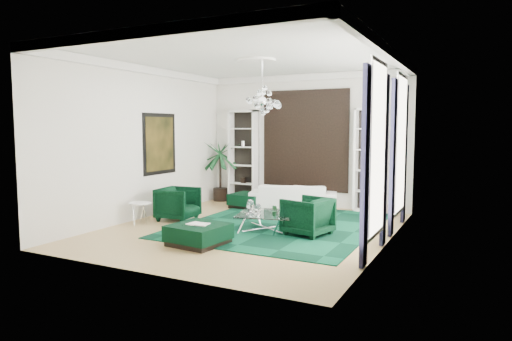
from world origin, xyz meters
The scene contains 30 objects.
floor centered at (0.00, 0.00, -0.01)m, with size 6.00×7.00×0.02m, color tan.
ceiling centered at (0.00, 0.00, 3.81)m, with size 6.00×7.00×0.02m, color white.
wall_back centered at (0.00, 3.51, 1.90)m, with size 6.00×0.02×3.80m, color silver.
wall_front centered at (0.00, -3.51, 1.90)m, with size 6.00×0.02×3.80m, color silver.
wall_left centered at (-3.01, 0.00, 1.90)m, with size 0.02×7.00×3.80m, color silver.
wall_right centered at (3.01, 0.00, 1.90)m, with size 0.02×7.00×3.80m, color silver.
crown_molding centered at (0.00, 0.00, 3.70)m, with size 6.00×7.00×0.18m, color white, non-canonical shape.
ceiling_medallion centered at (0.00, 0.30, 3.77)m, with size 0.90×0.90×0.05m, color white.
tapestry centered at (0.00, 3.46, 1.90)m, with size 2.50×0.06×2.80m, color black.
shelving_left centered at (-1.95, 3.31, 1.40)m, with size 0.90×0.38×2.80m, color white, non-canonical shape.
shelving_right centered at (1.95, 3.31, 1.40)m, with size 0.90×0.38×2.80m, color white, non-canonical shape.
painting centered at (-2.97, 0.60, 1.85)m, with size 0.04×1.30×1.60m, color black.
window_near centered at (2.99, -0.90, 1.90)m, with size 0.03×1.10×2.90m, color white.
curtain_near_a centered at (2.96, -1.68, 1.65)m, with size 0.07×0.30×3.25m, color black.
curtain_near_b centered at (2.96, -0.12, 1.65)m, with size 0.07×0.30×3.25m, color black.
window_far centered at (2.99, 1.50, 1.90)m, with size 0.03×1.10×2.90m, color white.
curtain_far_a centered at (2.96, 0.72, 1.65)m, with size 0.07×0.30×3.25m, color black.
curtain_far_b centered at (2.96, 2.28, 1.65)m, with size 0.07×0.30×3.25m, color black.
rug centered at (0.46, 0.68, 0.01)m, with size 4.20×5.00×0.02m, color black.
sofa centered at (-0.10, 2.81, 0.35)m, with size 2.39×0.94×0.70m, color white.
armchair_left centered at (-2.05, 0.11, 0.41)m, with size 0.87×0.89×0.81m, color black.
armchair_right centered at (1.36, 0.05, 0.41)m, with size 0.87×0.89×0.81m, color black.
coffee_table centered at (0.45, -0.05, 0.21)m, with size 1.20×1.20×0.41m, color white, non-canonical shape.
ottoman_side centered at (-1.32, 2.44, 0.20)m, with size 0.90×0.90×0.40m, color black.
ottoman_front centered at (-0.27, -1.66, 0.20)m, with size 1.00×1.00×0.40m, color black.
book centered at (-0.27, -1.66, 0.42)m, with size 0.42×0.28×0.03m, color white.
side_table centered at (-2.55, -0.70, 0.25)m, with size 0.52×0.52×0.50m, color white.
palm centered at (-2.65, 3.10, 1.20)m, with size 1.50×1.50×2.40m, color #154521, non-canonical shape.
chandelier centered at (0.20, 0.22, 2.85)m, with size 0.80×0.80×0.72m, color white, non-canonical shape.
table_plant centered at (0.75, -0.30, 0.53)m, with size 0.13×0.11×0.24m, color #154521.
Camera 1 is at (4.66, -8.94, 2.29)m, focal length 32.00 mm.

